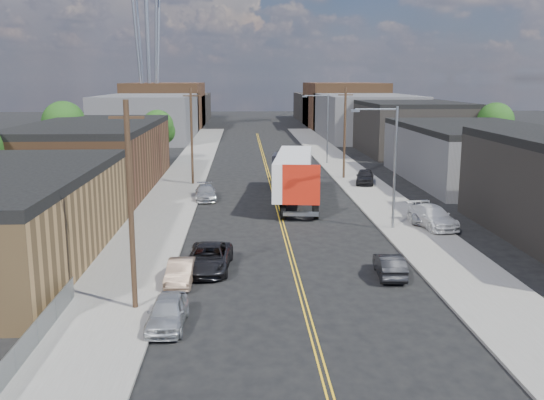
{
  "coord_description": "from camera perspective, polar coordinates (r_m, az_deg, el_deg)",
  "views": [
    {
      "loc": [
        -2.99,
        -17.78,
        10.91
      ],
      "look_at": [
        -0.93,
        24.09,
        2.5
      ],
      "focal_mm": 40.0,
      "sensor_mm": 36.0,
      "label": 1
    }
  ],
  "objects": [
    {
      "name": "tree_left_mid",
      "position": [
        75.93,
        -18.95,
        6.64
      ],
      "size": [
        5.1,
        5.04,
        8.37
      ],
      "color": "black",
      "rests_on": "ground"
    },
    {
      "name": "streetlight_far",
      "position": [
        78.69,
        4.97,
        7.24
      ],
      "size": [
        3.39,
        0.25,
        9.0
      ],
      "color": "gray",
      "rests_on": "ground"
    },
    {
      "name": "centerline",
      "position": [
        63.79,
        -0.09,
        1.5
      ],
      "size": [
        0.32,
        120.0,
        0.01
      ],
      "primitive_type": "cube",
      "color": "gold",
      "rests_on": "ground"
    },
    {
      "name": "industrial_right_c",
      "position": [
        93.46,
        12.79,
        6.71
      ],
      "size": [
        14.0,
        22.0,
        7.6
      ],
      "color": "black",
      "rests_on": "ground"
    },
    {
      "name": "skyline_left_c",
      "position": [
        158.87,
        -9.06,
        8.54
      ],
      "size": [
        16.0,
        40.0,
        7.0
      ],
      "primitive_type": "cube",
      "color": "black",
      "rests_on": "ground"
    },
    {
      "name": "skyline_right_b",
      "position": [
        139.81,
        6.74,
        8.85
      ],
      "size": [
        16.0,
        26.0,
        10.0
      ],
      "primitive_type": "cube",
      "color": "#4F331F",
      "rests_on": "ground"
    },
    {
      "name": "car_right_oncoming",
      "position": [
        34.73,
        11.01,
        -6.05
      ],
      "size": [
        1.68,
        4.07,
        1.31
      ],
      "primitive_type": "imported",
      "rotation": [
        0.0,
        0.0,
        3.07
      ],
      "color": "black",
      "rests_on": "ground"
    },
    {
      "name": "tree_left_far",
      "position": [
        80.78,
        -10.67,
        6.65
      ],
      "size": [
        4.35,
        4.2,
        6.97
      ],
      "color": "black",
      "rests_on": "ground"
    },
    {
      "name": "industrial_right_b",
      "position": [
        68.95,
        18.51,
        4.21
      ],
      "size": [
        14.0,
        24.0,
        6.1
      ],
      "color": "#3C3C3F",
      "rests_on": "ground"
    },
    {
      "name": "sidewalk_right",
      "position": [
        64.92,
        8.32,
        1.62
      ],
      "size": [
        5.0,
        140.0,
        0.15
      ],
      "primitive_type": "cube",
      "color": "slate",
      "rests_on": "ground"
    },
    {
      "name": "car_ahead_truck",
      "position": [
        64.9,
        1.63,
        2.39
      ],
      "size": [
        3.29,
        6.09,
        1.62
      ],
      "primitive_type": "imported",
      "rotation": [
        0.0,
        0.0,
        0.1
      ],
      "color": "black",
      "rests_on": "ground"
    },
    {
      "name": "skyline_right_a",
      "position": [
        115.3,
        8.78,
        7.78
      ],
      "size": [
        16.0,
        30.0,
        8.0
      ],
      "primitive_type": "cube",
      "color": "#3C3C3F",
      "rests_on": "ground"
    },
    {
      "name": "warehouse_brown",
      "position": [
        64.03,
        -16.39,
        4.06
      ],
      "size": [
        12.0,
        26.0,
        6.6
      ],
      "color": "#4F331F",
      "rests_on": "ground"
    },
    {
      "name": "tree_right_far",
      "position": [
        84.7,
        20.31,
        6.77
      ],
      "size": [
        4.85,
        4.76,
        7.91
      ],
      "color": "black",
      "rests_on": "ground"
    },
    {
      "name": "utility_pole_left_far",
      "position": [
        63.26,
        -7.57,
        6.01
      ],
      "size": [
        1.6,
        0.26,
        10.0
      ],
      "color": "black",
      "rests_on": "ground"
    },
    {
      "name": "car_left_d",
      "position": [
        55.81,
        -6.27,
        0.7
      ],
      "size": [
        2.22,
        4.75,
        1.34
      ],
      "primitive_type": "imported",
      "rotation": [
        0.0,
        0.0,
        0.07
      ],
      "color": "#9EA0A2",
      "rests_on": "ground"
    },
    {
      "name": "car_right_lot_a",
      "position": [
        47.83,
        14.27,
        -1.23
      ],
      "size": [
        3.2,
        4.99,
        1.28
      ],
      "primitive_type": "imported",
      "rotation": [
        0.0,
        0.0,
        -0.25
      ],
      "color": "#AFB1B5",
      "rests_on": "sidewalk_right"
    },
    {
      "name": "ground",
      "position": [
        78.6,
        -0.61,
        3.37
      ],
      "size": [
        260.0,
        260.0,
        0.0
      ],
      "primitive_type": "plane",
      "color": "black",
      "rests_on": "ground"
    },
    {
      "name": "utility_pole_left_near",
      "position": [
        28.85,
        -13.17,
        -0.5
      ],
      "size": [
        1.6,
        0.26,
        10.0
      ],
      "color": "black",
      "rests_on": "ground"
    },
    {
      "name": "skyline_left_a",
      "position": [
        114.26,
        -11.47,
        7.66
      ],
      "size": [
        16.0,
        30.0,
        8.0
      ],
      "primitive_type": "cube",
      "color": "#3C3C3F",
      "rests_on": "ground"
    },
    {
      "name": "car_left_a",
      "position": [
        27.86,
        -9.81,
        -10.36
      ],
      "size": [
        1.76,
        4.1,
        1.38
      ],
      "primitive_type": "imported",
      "rotation": [
        0.0,
        0.0,
        -0.03
      ],
      "color": "#B5B9BB",
      "rests_on": "ground"
    },
    {
      "name": "car_right_lot_c",
      "position": [
        63.81,
        8.74,
        2.19
      ],
      "size": [
        2.69,
        4.73,
        1.52
      ],
      "primitive_type": "imported",
      "rotation": [
        0.0,
        0.0,
        -0.21
      ],
      "color": "black",
      "rests_on": "sidewalk_right"
    },
    {
      "name": "skyline_right_c",
      "position": [
        159.62,
        5.54,
        8.64
      ],
      "size": [
        16.0,
        40.0,
        7.0
      ],
      "primitive_type": "cube",
      "color": "black",
      "rests_on": "ground"
    },
    {
      "name": "car_left_c",
      "position": [
        35.33,
        -5.99,
        -5.44
      ],
      "size": [
        2.83,
        5.51,
        1.49
      ],
      "primitive_type": "imported",
      "rotation": [
        0.0,
        0.0,
        -0.07
      ],
      "color": "black",
      "rests_on": "ground"
    },
    {
      "name": "car_right_lot_b",
      "position": [
        46.25,
        14.87,
        -1.51
      ],
      "size": [
        3.03,
        5.62,
        1.55
      ],
      "primitive_type": "imported",
      "rotation": [
        0.0,
        0.0,
        0.17
      ],
      "color": "silver",
      "rests_on": "sidewalk_right"
    },
    {
      "name": "chainlink_fence",
      "position": [
        25.11,
        -23.04,
        -13.72
      ],
      "size": [
        0.05,
        16.0,
        1.22
      ],
      "color": "slate",
      "rests_on": "ground"
    },
    {
      "name": "sidewalk_left",
      "position": [
        64.04,
        -8.61,
        1.48
      ],
      "size": [
        5.0,
        140.0,
        0.15
      ],
      "primitive_type": "cube",
      "color": "slate",
      "rests_on": "ground"
    },
    {
      "name": "semi_truck",
      "position": [
        54.89,
        1.91,
        2.57
      ],
      "size": [
        4.51,
        17.33,
        4.46
      ],
      "rotation": [
        0.0,
        0.0,
        -0.12
      ],
      "color": "silver",
      "rests_on": "ground"
    },
    {
      "name": "streetlight_near",
      "position": [
        44.42,
        11.02,
        3.91
      ],
      "size": [
        3.39,
        0.25,
        9.0
      ],
      "color": "gray",
      "rests_on": "ground"
    },
    {
      "name": "utility_pole_right",
      "position": [
        66.97,
        6.86,
        6.32
      ],
      "size": [
        1.6,
        0.26,
        10.0
      ],
      "color": "black",
      "rests_on": "ground"
    },
    {
      "name": "skyline_left_b",
      "position": [
        138.95,
        -9.96,
        8.74
      ],
      "size": [
        16.0,
        26.0,
        10.0
      ],
      "primitive_type": "cube",
      "color": "#4F331F",
      "rests_on": "ground"
    },
    {
      "name": "car_left_b",
      "position": [
        33.33,
        -8.61,
        -6.73
      ],
      "size": [
        1.46,
        3.92,
        1.28
      ],
      "primitive_type": "imported",
      "rotation": [
        0.0,
        0.0,
        -0.03
      ],
      "color": "#987963",
      "rests_on": "ground"
    }
  ]
}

